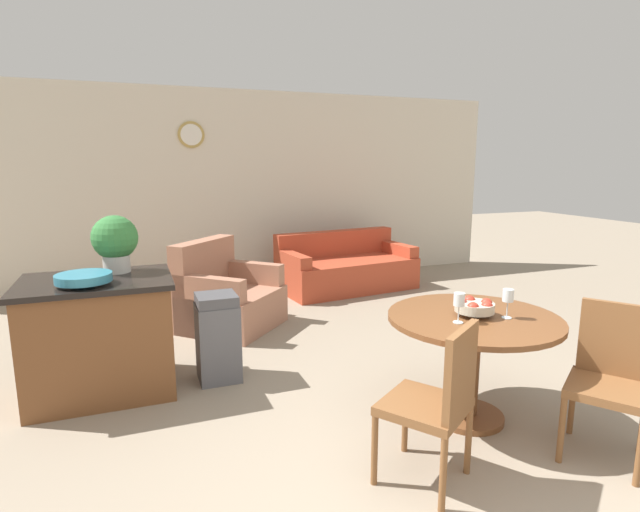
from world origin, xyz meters
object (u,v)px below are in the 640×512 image
Objects in this scene: dining_chair_near_right at (610,374)px; wine_glass_left at (459,301)px; dining_table at (473,340)px; couch at (346,269)px; armchair at (227,299)px; kitchen_island at (100,336)px; dining_chair_near_left at (438,398)px; teal_bowl at (84,278)px; fruit_bowl at (475,307)px; wine_glass_right at (508,297)px; potted_plant at (115,241)px; trash_bin at (218,338)px.

wine_glass_left is (-0.69, 0.53, 0.37)m from dining_chair_near_right.
couch reaches higher than dining_table.
armchair is (-1.82, -1.05, 0.03)m from couch.
kitchen_island reaches higher than couch.
dining_chair_near_left is 2.48m from teal_bowl.
wine_glass_right is (0.17, -0.11, 0.08)m from fruit_bowl.
teal_bowl is (-0.06, -0.17, 0.49)m from kitchen_island.
dining_table is at bearing -110.88° from armchair.
potted_plant reaches higher than wine_glass_left.
dining_table is 0.37m from wine_glass_right.
wine_glass_right is at bearing -104.47° from couch.
dining_chair_near_left is 4.27m from couch.
armchair reaches higher than kitchen_island.
trash_bin is (0.92, 0.09, -0.58)m from teal_bowl.
fruit_bowl is at bearing -29.71° from kitchen_island.
couch is at bearing 38.29° from dining_chair_near_left.
trash_bin is (-1.48, 1.24, -0.22)m from dining_table.
dining_chair_near_right is 3.43m from teal_bowl.
fruit_bowl is (0.61, 0.51, 0.29)m from dining_chair_near_left.
wine_glass_left is (0.43, 0.43, 0.37)m from dining_chair_near_left.
wine_glass_left is 0.10× the size of couch.
fruit_bowl is 2.82m from armchair.
potted_plant is (0.21, 0.37, 0.20)m from teal_bowl.
wine_glass_right is 0.15× the size of armchair.
wine_glass_right reaches higher than trash_bin.
wine_glass_right reaches higher than dining_table.
fruit_bowl is at bearing 145.69° from wine_glass_right.
couch is (3.05, 2.40, -0.66)m from teal_bowl.
couch is (1.26, 4.07, -0.23)m from dining_chair_near_left.
kitchen_island is at bearing 174.19° from trash_bin.
potted_plant is at bearing 145.18° from wine_glass_right.
wine_glass_right is at bearing -108.89° from armchair.
couch is (2.99, 2.23, -0.17)m from kitchen_island.
teal_bowl is at bearing -148.70° from couch.
dining_chair_near_left is 1.96m from trash_bin.
teal_bowl is 0.84× the size of potted_plant.
couch is at bearing 79.63° from fruit_bowl.
wine_glass_right reaches higher than fruit_bowl.
wine_glass_left is (-0.18, -0.08, 0.31)m from dining_table.
dining_chair_near_right is at bearing -107.61° from armchair.
kitchen_island reaches higher than fruit_bowl.
wine_glass_right is 2.86m from teal_bowl.
trash_bin is at bearing -139.57° from couch.
potted_plant is at bearing -151.31° from couch.
trash_bin is 0.37× the size of couch.
dining_chair_near_right is (0.51, -0.61, -0.07)m from dining_table.
trash_bin is at bearing 12.50° from dining_chair_near_right.
dining_table is at bearing 145.68° from wine_glass_right.
kitchen_island is (-2.34, 1.33, -0.35)m from fruit_bowl.
wine_glass_left is 2.54m from teal_bowl.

